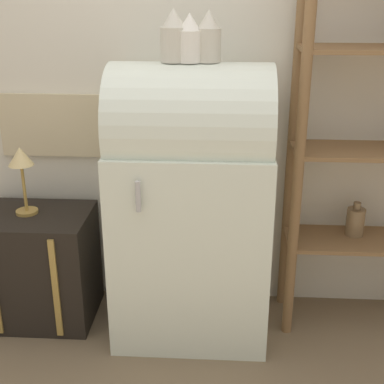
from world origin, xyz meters
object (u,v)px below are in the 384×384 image
at_px(vase_center, 190,40).
at_px(vase_right, 209,38).
at_px(refrigerator, 191,202).
at_px(desk_lamp, 21,164).
at_px(vase_left, 174,37).
at_px(suitcase_trunk, 39,266).

xyz_separation_m(vase_center, vase_right, (0.08, 0.01, 0.01)).
relative_size(refrigerator, desk_lamp, 3.91).
xyz_separation_m(vase_left, desk_lamp, (-0.76, 0.05, -0.61)).
relative_size(refrigerator, vase_right, 6.19).
height_order(suitcase_trunk, vase_center, vase_center).
height_order(vase_left, vase_right, vase_left).
height_order(vase_center, desk_lamp, vase_center).
xyz_separation_m(vase_left, vase_center, (0.07, -0.01, -0.01)).
distance_m(vase_left, vase_right, 0.15).
bearing_deg(desk_lamp, refrigerator, -3.52).
bearing_deg(vase_center, suitcase_trunk, 177.21).
distance_m(vase_center, desk_lamp, 1.02).
bearing_deg(suitcase_trunk, vase_center, -2.79).
relative_size(vase_center, desk_lamp, 0.59).
bearing_deg(vase_left, suitcase_trunk, 177.45).
bearing_deg(desk_lamp, vase_right, -2.63).
relative_size(suitcase_trunk, desk_lamp, 1.71).
distance_m(refrigerator, vase_left, 0.77).
bearing_deg(refrigerator, vase_right, 7.22).
distance_m(suitcase_trunk, vase_right, 1.45).
height_order(vase_center, vase_right, vase_right).
bearing_deg(refrigerator, vase_center, -155.62).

